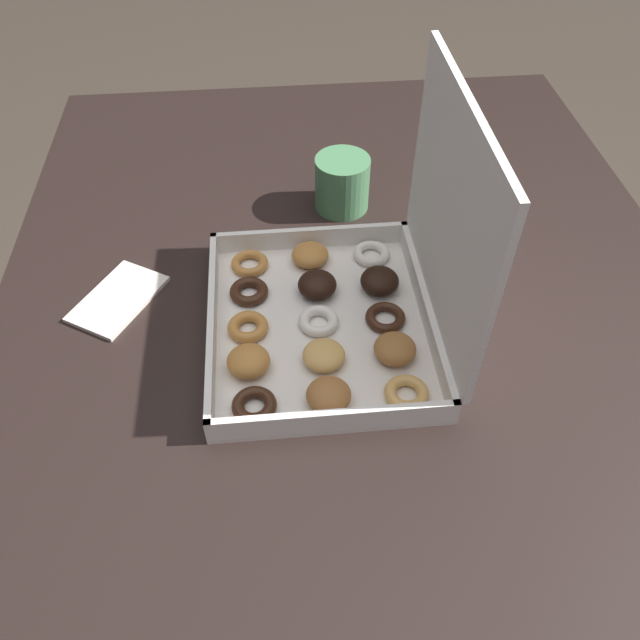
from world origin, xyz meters
TOP-DOWN VIEW (x-y plane):
  - ground_plane at (0.00, 0.00)m, footprint 8.00×8.00m
  - dining_table at (0.00, 0.00)m, footprint 1.30×0.92m
  - donut_box at (-0.02, -0.00)m, footprint 0.31×0.28m
  - coffee_mug at (-0.26, 0.01)m, footprint 0.08×0.08m
  - paper_napkin at (-0.09, -0.30)m, footprint 0.14×0.13m

SIDE VIEW (x-z plane):
  - ground_plane at x=0.00m, z-range 0.00..0.00m
  - dining_table at x=0.00m, z-range 0.29..1.06m
  - paper_napkin at x=-0.09m, z-range 0.77..0.78m
  - coffee_mug at x=-0.26m, z-range 0.77..0.85m
  - donut_box at x=-0.02m, z-range 0.68..0.98m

